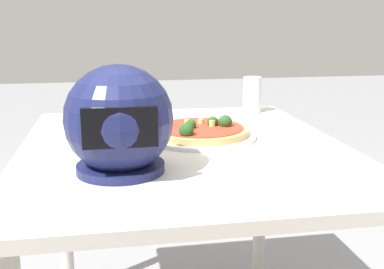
# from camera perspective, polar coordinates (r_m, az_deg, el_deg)

# --- Properties ---
(dining_table) EXTENTS (0.91, 1.05, 0.74)m
(dining_table) POSITION_cam_1_polar(r_m,az_deg,el_deg) (1.34, -1.05, -4.93)
(dining_table) COLOR beige
(dining_table) RESTS_ON ground
(pizza_plate) EXTENTS (0.34, 0.34, 0.01)m
(pizza_plate) POSITION_cam_1_polar(r_m,az_deg,el_deg) (1.40, 1.00, -0.12)
(pizza_plate) COLOR white
(pizza_plate) RESTS_ON dining_table
(pizza) EXTENTS (0.29, 0.29, 0.06)m
(pizza) POSITION_cam_1_polar(r_m,az_deg,el_deg) (1.39, 1.04, 0.60)
(pizza) COLOR tan
(pizza) RESTS_ON pizza_plate
(motorcycle_helmet) EXTENTS (0.25, 0.25, 0.25)m
(motorcycle_helmet) POSITION_cam_1_polar(r_m,az_deg,el_deg) (1.07, -8.94, 1.56)
(motorcycle_helmet) COLOR #191E4C
(motorcycle_helmet) RESTS_ON dining_table
(drinking_glass) EXTENTS (0.07, 0.07, 0.13)m
(drinking_glass) POSITION_cam_1_polar(r_m,az_deg,el_deg) (1.79, 7.40, 4.89)
(drinking_glass) COLOR silver
(drinking_glass) RESTS_ON dining_table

